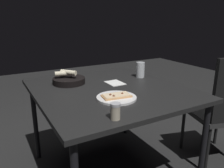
# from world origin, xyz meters

# --- Properties ---
(dining_table) EXTENTS (1.14, 1.07, 0.74)m
(dining_table) POSITION_xyz_m (0.00, 0.00, 0.69)
(dining_table) COLOR black
(dining_table) RESTS_ON ground
(pizza_plate) EXTENTS (0.26, 0.26, 0.04)m
(pizza_plate) POSITION_xyz_m (0.23, -0.07, 0.75)
(pizza_plate) COLOR white
(pizza_plate) RESTS_ON dining_table
(bread_basket) EXTENTS (0.25, 0.25, 0.11)m
(bread_basket) POSITION_xyz_m (-0.26, -0.23, 0.77)
(bread_basket) COLOR black
(bread_basket) RESTS_ON dining_table
(beer_glass) EXTENTS (0.07, 0.07, 0.13)m
(beer_glass) POSITION_xyz_m (-0.14, 0.38, 0.80)
(beer_glass) COLOR silver
(beer_glass) RESTS_ON dining_table
(pepper_shaker) EXTENTS (0.05, 0.05, 0.09)m
(pepper_shaker) POSITION_xyz_m (0.49, -0.23, 0.78)
(pepper_shaker) COLOR #BFB299
(pepper_shaker) RESTS_ON dining_table
(napkin) EXTENTS (0.16, 0.12, 0.00)m
(napkin) POSITION_xyz_m (-0.09, 0.10, 0.75)
(napkin) COLOR white
(napkin) RESTS_ON dining_table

